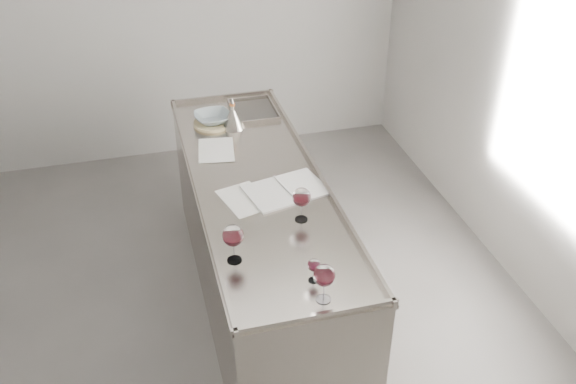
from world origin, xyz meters
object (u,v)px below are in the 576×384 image
object	(u,v)px
wine_glass_left	(233,236)
wine_glass_small	(314,266)
ceramic_bowl	(213,118)
wine_funnel	(233,119)
counter	(260,243)
wine_glass_right	(302,198)
notebook	(286,190)
wine_glass_middle	(324,276)

from	to	relation	value
wine_glass_left	wine_glass_small	size ratio (longest dim) A/B	1.65
ceramic_bowl	wine_funnel	distance (m)	0.15
counter	wine_glass_right	distance (m)	0.77
notebook	counter	bearing A→B (deg)	118.94
counter	wine_glass_left	bearing A→B (deg)	-111.57
ceramic_bowl	wine_glass_right	bearing A→B (deg)	-77.35
counter	notebook	world-z (taller)	counter
counter	notebook	size ratio (longest dim) A/B	4.79
wine_glass_left	wine_glass_middle	bearing A→B (deg)	-48.53
ceramic_bowl	notebook	bearing A→B (deg)	-73.97
wine_glass_left	notebook	size ratio (longest dim) A/B	0.41
wine_glass_left	wine_funnel	world-z (taller)	wine_funnel
wine_glass_right	notebook	world-z (taller)	wine_glass_right
notebook	ceramic_bowl	size ratio (longest dim) A/B	2.05
ceramic_bowl	wine_glass_left	bearing A→B (deg)	-95.25
wine_glass_small	notebook	size ratio (longest dim) A/B	0.25
wine_glass_right	wine_funnel	size ratio (longest dim) A/B	0.87
wine_glass_right	notebook	bearing A→B (deg)	91.38
counter	wine_glass_left	world-z (taller)	wine_glass_left
counter	wine_glass_right	world-z (taller)	wine_glass_right
ceramic_bowl	counter	bearing A→B (deg)	-80.14
wine_glass_left	counter	bearing A→B (deg)	68.43
wine_glass_middle	wine_funnel	distance (m)	1.79
wine_glass_right	wine_funnel	world-z (taller)	wine_funnel
notebook	ceramic_bowl	world-z (taller)	ceramic_bowl
counter	wine_glass_right	size ratio (longest dim) A/B	12.28
wine_glass_middle	wine_glass_small	world-z (taller)	wine_glass_middle
wine_glass_middle	wine_glass_right	size ratio (longest dim) A/B	1.01
wine_funnel	wine_glass_middle	bearing A→B (deg)	-87.57
wine_glass_left	wine_glass_right	bearing A→B (deg)	31.00
ceramic_bowl	wine_funnel	bearing A→B (deg)	-33.67
counter	notebook	distance (m)	0.52
counter	ceramic_bowl	bearing A→B (deg)	99.86
wine_funnel	ceramic_bowl	bearing A→B (deg)	146.33
wine_glass_left	wine_glass_middle	distance (m)	0.51
wine_glass_left	wine_glass_middle	world-z (taller)	wine_glass_left
wine_glass_right	notebook	distance (m)	0.33
wine_funnel	wine_glass_left	bearing A→B (deg)	-100.64
wine_glass_small	ceramic_bowl	world-z (taller)	wine_glass_small
wine_glass_small	wine_funnel	xyz separation A→B (m)	(-0.07, 1.65, -0.02)
wine_glass_small	wine_glass_left	bearing A→B (deg)	143.78
wine_glass_middle	ceramic_bowl	world-z (taller)	wine_glass_middle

